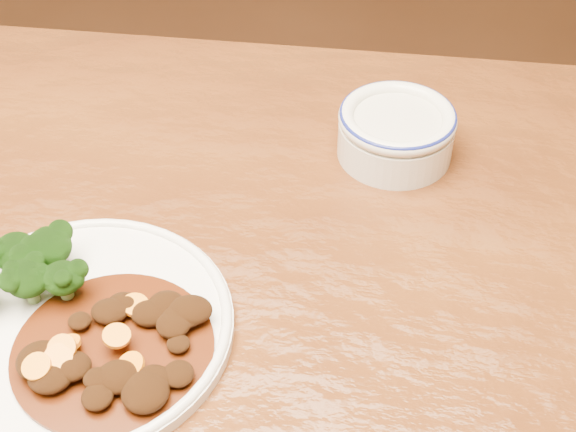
{
  "coord_description": "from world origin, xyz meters",
  "views": [
    {
      "loc": [
        0.2,
        -0.39,
        1.24
      ],
      "look_at": [
        0.19,
        0.12,
        0.77
      ],
      "focal_mm": 50.0,
      "sensor_mm": 36.0,
      "label": 1
    }
  ],
  "objects": [
    {
      "name": "dip_bowl",
      "position": [
        0.29,
        0.23,
        0.78
      ],
      "size": [
        0.11,
        0.11,
        0.05
      ],
      "rotation": [
        0.0,
        0.0,
        -0.02
      ],
      "color": "silver",
      "rests_on": "dining_table"
    },
    {
      "name": "mince_stew",
      "position": [
        0.07,
        -0.03,
        0.77
      ],
      "size": [
        0.15,
        0.15,
        0.03
      ],
      "color": "#421E07",
      "rests_on": "dinner_plate"
    },
    {
      "name": "broccoli_florets",
      "position": [
        -0.01,
        0.04,
        0.78
      ],
      "size": [
        0.09,
        0.08,
        0.04
      ],
      "color": "#6D944D",
      "rests_on": "dinner_plate"
    },
    {
      "name": "dinner_plate",
      "position": [
        0.03,
        0.0,
        0.76
      ],
      "size": [
        0.24,
        0.24,
        0.01
      ],
      "rotation": [
        0.0,
        0.0,
        -0.29
      ],
      "color": "white",
      "rests_on": "dining_table"
    },
    {
      "name": "dining_table",
      "position": [
        0.0,
        0.0,
        0.67
      ],
      "size": [
        1.59,
        1.07,
        0.75
      ],
      "rotation": [
        0.0,
        0.0,
        -0.12
      ],
      "color": "#5E2F10",
      "rests_on": "ground"
    }
  ]
}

